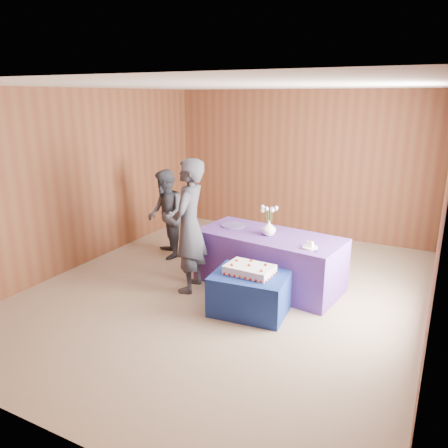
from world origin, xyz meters
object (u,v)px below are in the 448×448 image
Objects in this scene: cake_table at (250,293)px; guest_right at (166,214)px; vase at (269,228)px; guest_left at (189,226)px; serving_table at (269,260)px; sheet_cake at (250,269)px.

guest_right reaches higher than cake_table.
vase is 0.11× the size of guest_left.
serving_table is 1.37× the size of guest_right.
guest_right reaches higher than vase.
vase is at bearing -85.23° from serving_table.
serving_table is at bearing 113.04° from guest_left.
sheet_cake is 2.30m from guest_right.
sheet_cake reaches higher than cake_table.
guest_right is (-2.02, 1.15, 0.48)m from cake_table.
guest_left is (-1.01, 0.24, 0.66)m from cake_table.
serving_table reaches higher than sheet_cake.
guest_left reaches higher than vase.
sheet_cake is 1.07m from guest_left.
serving_table is (-0.09, 0.86, 0.12)m from cake_table.
guest_left is 1.25× the size of guest_right.
serving_table is 0.48m from vase.
serving_table is at bearing 97.76° from sheet_cake.
cake_table is 0.45× the size of serving_table.
sheet_cake is at bearing -77.40° from serving_table.
sheet_cake is at bearing 17.67° from guest_right.
guest_left is 1.38m from guest_right.
guest_left is at bearing -138.21° from serving_table.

